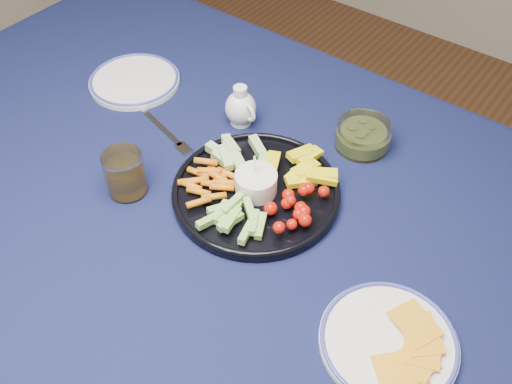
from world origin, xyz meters
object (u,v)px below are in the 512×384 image
Objects in this scene: creamer_pitcher at (241,108)px; cheese_plate at (389,340)px; dining_table at (221,225)px; juice_tumbler at (126,176)px; pickle_bowl at (363,137)px; side_plate_extra at (135,80)px; crudite_platter at (255,188)px.

creamer_pitcher is 0.43× the size of cheese_plate.
juice_tumbler reaches higher than dining_table.
pickle_bowl reaches higher than side_plate_extra.
cheese_plate is at bearing -28.75° from creamer_pitcher.
dining_table is at bearing -62.64° from creamer_pitcher.
juice_tumbler is (-0.15, -0.09, 0.13)m from dining_table.
pickle_bowl is at bearing 52.62° from juice_tumbler.
crudite_platter is 3.45× the size of creamer_pitcher.
side_plate_extra is (-0.53, -0.13, -0.01)m from pickle_bowl.
dining_table is 17.98× the size of creamer_pitcher.
creamer_pitcher reaches higher than cheese_plate.
creamer_pitcher is 1.04× the size of juice_tumbler.
creamer_pitcher is at bearing 7.90° from side_plate_extra.
dining_table is at bearing -116.45° from pickle_bowl.
crudite_platter is 0.37m from cheese_plate.
crudite_platter is at bearing 38.79° from dining_table.
cheese_plate is (0.35, -0.13, -0.01)m from crudite_platter.
creamer_pitcher is 0.58m from cheese_plate.
juice_tumbler is at bearing -127.38° from pickle_bowl.
dining_table is 0.43m from cheese_plate.
creamer_pitcher reaches higher than juice_tumbler.
creamer_pitcher is at bearing 80.61° from juice_tumbler.
crudite_platter reaches higher than side_plate_extra.
juice_tumbler is (-0.29, -0.38, 0.02)m from pickle_bowl.
cheese_plate is 2.39× the size of juice_tumbler.
creamer_pitcher is 0.44× the size of side_plate_extra.
crudite_platter reaches higher than creamer_pitcher.
creamer_pitcher is 0.29m from side_plate_extra.
juice_tumbler is at bearing -178.81° from cheese_plate.
crudite_platter is 0.22m from creamer_pitcher.
juice_tumbler is (-0.05, -0.29, -0.00)m from creamer_pitcher.
juice_tumbler reaches higher than cheese_plate.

